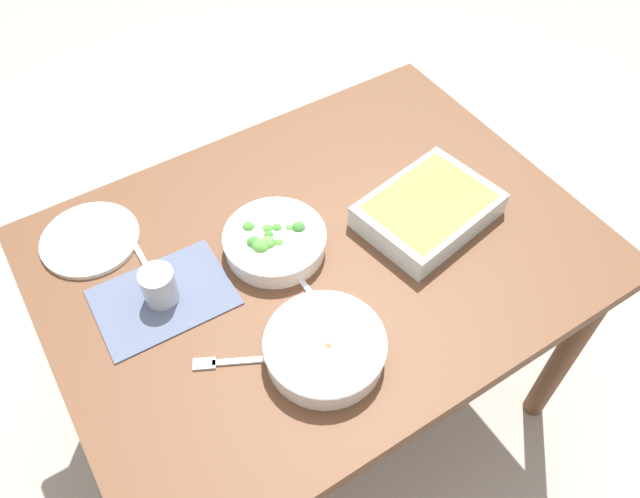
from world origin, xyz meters
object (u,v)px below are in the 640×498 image
object	(u,v)px
baking_dish	(428,209)
drink_cup	(160,287)
spoon_by_broccoli	(302,282)
spoon_spare	(143,259)
broccoli_bowl	(274,241)
side_plate	(90,239)
stew_bowl	(325,347)
fork_on_table	(231,362)
spoon_by_stew	(306,345)

from	to	relation	value
baking_dish	drink_cup	distance (m)	0.62
spoon_by_broccoli	spoon_spare	distance (m)	0.36
broccoli_bowl	side_plate	size ratio (longest dim) A/B	1.04
baking_dish	drink_cup	size ratio (longest dim) A/B	3.93
stew_bowl	fork_on_table	bearing A→B (deg)	-27.53
baking_dish	spoon_by_broccoli	bearing A→B (deg)	0.31
baking_dish	spoon_spare	xyz separation A→B (m)	(0.60, -0.24, -0.03)
broccoli_bowl	side_plate	bearing A→B (deg)	-35.65
baking_dish	spoon_by_stew	world-z (taller)	baking_dish
spoon_by_broccoli	spoon_spare	xyz separation A→B (m)	(0.26, -0.24, 0.00)
drink_cup	spoon_by_stew	bearing A→B (deg)	126.75
spoon_by_stew	spoon_by_broccoli	size ratio (longest dim) A/B	0.93
stew_bowl	baking_dish	distance (m)	0.43
broccoli_bowl	side_plate	world-z (taller)	broccoli_bowl
baking_dish	spoon_by_stew	xyz separation A→B (m)	(0.41, 0.14, -0.03)
broccoli_bowl	spoon_by_broccoli	size ratio (longest dim) A/B	1.31
spoon_by_stew	fork_on_table	distance (m)	0.15
baking_dish	spoon_by_broccoli	distance (m)	0.34
drink_cup	spoon_spare	world-z (taller)	drink_cup
spoon_by_broccoli	fork_on_table	size ratio (longest dim) A/B	1.06
drink_cup	spoon_by_broccoli	distance (m)	0.30
spoon_spare	fork_on_table	world-z (taller)	spoon_spare
side_plate	fork_on_table	xyz separation A→B (m)	(-0.13, 0.44, -0.00)
stew_bowl	spoon_spare	xyz separation A→B (m)	(0.21, -0.41, -0.03)
side_plate	spoon_by_stew	distance (m)	0.56
drink_cup	fork_on_table	bearing A→B (deg)	103.56
stew_bowl	side_plate	bearing A→B (deg)	-61.34
spoon_spare	fork_on_table	distance (m)	0.33
stew_bowl	baking_dish	xyz separation A→B (m)	(-0.39, -0.17, 0.00)
broccoli_bowl	spoon_by_stew	bearing A→B (deg)	73.96
stew_bowl	broccoli_bowl	bearing A→B (deg)	-100.10
baking_dish	fork_on_table	xyz separation A→B (m)	(0.56, 0.09, -0.03)
spoon_by_stew	spoon_by_broccoli	distance (m)	0.15
spoon_by_stew	spoon_spare	distance (m)	0.42
broccoli_bowl	side_plate	xyz separation A→B (m)	(0.34, -0.24, -0.02)
broccoli_bowl	baking_dish	size ratio (longest dim) A/B	0.69
spoon_by_stew	spoon_spare	world-z (taller)	same
drink_cup	side_plate	xyz separation A→B (m)	(0.08, -0.23, -0.03)
baking_dish	spoon_spare	distance (m)	0.65
baking_dish	fork_on_table	world-z (taller)	baking_dish
baking_dish	broccoli_bowl	bearing A→B (deg)	-17.90
stew_bowl	drink_cup	size ratio (longest dim) A/B	2.82
broccoli_bowl	spoon_by_broccoli	world-z (taller)	broccoli_bowl
spoon_by_stew	fork_on_table	xyz separation A→B (m)	(0.14, -0.05, -0.00)
spoon_spare	drink_cup	bearing A→B (deg)	88.83
broccoli_bowl	baking_dish	world-z (taller)	broccoli_bowl
drink_cup	spoon_spare	size ratio (longest dim) A/B	0.48
spoon_spare	stew_bowl	bearing A→B (deg)	116.95
fork_on_table	spoon_spare	bearing A→B (deg)	-81.60
spoon_by_stew	stew_bowl	bearing A→B (deg)	117.94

